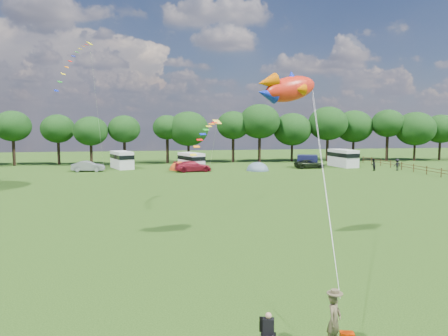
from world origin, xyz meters
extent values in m
plane|color=black|center=(0.00, 0.00, 0.00)|extent=(180.00, 180.00, 0.00)
cylinder|color=black|center=(-26.90, 55.70, 2.13)|extent=(0.49, 0.49, 4.25)
ellipsoid|color=black|center=(-26.90, 55.70, 6.45)|extent=(5.86, 5.86, 4.98)
cylinder|color=black|center=(-20.03, 56.31, 1.95)|extent=(0.47, 0.47, 3.90)
ellipsoid|color=black|center=(-20.03, 56.31, 6.00)|extent=(5.58, 5.58, 4.74)
cylinder|color=black|center=(-14.36, 53.27, 1.78)|extent=(0.44, 0.44, 3.56)
ellipsoid|color=black|center=(-14.36, 53.27, 5.64)|extent=(5.56, 5.56, 4.73)
cylinder|color=black|center=(-9.09, 54.23, 1.98)|extent=(0.47, 0.47, 3.95)
ellipsoid|color=black|center=(-9.09, 54.23, 5.95)|extent=(5.33, 5.33, 4.53)
cylinder|color=black|center=(-1.92, 56.03, 2.17)|extent=(0.50, 0.50, 4.33)
ellipsoid|color=black|center=(-1.92, 56.03, 6.19)|extent=(4.95, 4.95, 4.21)
cylinder|color=black|center=(1.70, 55.56, 1.66)|extent=(0.43, 0.43, 3.31)
ellipsoid|color=black|center=(1.70, 55.56, 5.95)|extent=(7.03, 7.03, 5.98)
cylinder|color=black|center=(9.66, 55.80, 2.18)|extent=(0.50, 0.50, 4.36)
ellipsoid|color=black|center=(9.66, 55.80, 6.56)|extent=(5.84, 5.84, 4.97)
cylinder|color=black|center=(14.25, 54.92, 2.27)|extent=(0.51, 0.51, 4.55)
ellipsoid|color=black|center=(14.25, 54.92, 7.23)|extent=(7.15, 7.15, 6.08)
cylinder|color=black|center=(20.49, 55.63, 1.61)|extent=(0.42, 0.42, 3.21)
ellipsoid|color=black|center=(20.49, 55.63, 5.80)|extent=(6.90, 6.90, 5.86)
cylinder|color=black|center=(26.98, 54.96, 2.09)|extent=(0.48, 0.48, 4.17)
ellipsoid|color=black|center=(26.98, 54.96, 6.86)|extent=(7.16, 7.16, 6.09)
cylinder|color=black|center=(32.97, 56.89, 1.83)|extent=(0.45, 0.45, 3.66)
ellipsoid|color=black|center=(32.97, 56.89, 6.31)|extent=(7.05, 7.05, 5.99)
cylinder|color=black|center=(38.41, 54.37, 2.32)|extent=(0.52, 0.52, 4.65)
ellipsoid|color=black|center=(38.41, 54.37, 6.88)|extent=(5.96, 5.96, 5.06)
cylinder|color=black|center=(43.16, 53.04, 1.59)|extent=(0.42, 0.42, 3.19)
ellipsoid|color=black|center=(43.16, 53.04, 5.89)|extent=(7.23, 7.23, 6.14)
cylinder|color=black|center=(48.55, 53.44, 1.76)|extent=(0.44, 0.44, 3.52)
ellipsoid|color=black|center=(48.55, 53.44, 5.86)|extent=(6.22, 6.22, 5.28)
cylinder|color=#472D19|center=(32.00, 30.00, 0.60)|extent=(0.12, 0.12, 1.20)
cylinder|color=#472D19|center=(32.00, 33.00, 0.60)|extent=(0.12, 0.12, 1.20)
cylinder|color=#472D19|center=(32.00, 31.50, 0.95)|extent=(0.08, 3.00, 0.08)
cylinder|color=#472D19|center=(32.00, 31.50, 0.55)|extent=(0.08, 3.00, 0.08)
cylinder|color=#472D19|center=(32.00, 36.00, 0.60)|extent=(0.12, 0.12, 1.20)
cylinder|color=#472D19|center=(32.00, 34.50, 0.95)|extent=(0.08, 3.00, 0.08)
cylinder|color=#472D19|center=(32.00, 34.50, 0.55)|extent=(0.08, 3.00, 0.08)
cylinder|color=#472D19|center=(32.00, 39.00, 0.60)|extent=(0.12, 0.12, 1.20)
cylinder|color=#472D19|center=(32.00, 37.50, 0.95)|extent=(0.08, 3.00, 0.08)
cylinder|color=#472D19|center=(32.00, 37.50, 0.55)|extent=(0.08, 3.00, 0.08)
cylinder|color=#472D19|center=(32.00, 42.00, 0.60)|extent=(0.12, 0.12, 1.20)
cylinder|color=#472D19|center=(32.00, 40.50, 0.95)|extent=(0.08, 3.00, 0.08)
cylinder|color=#472D19|center=(32.00, 40.50, 0.55)|extent=(0.08, 3.00, 0.08)
cylinder|color=#472D19|center=(32.00, 45.00, 0.60)|extent=(0.12, 0.12, 1.20)
cylinder|color=#472D19|center=(32.00, 43.50, 0.95)|extent=(0.08, 3.00, 0.08)
cylinder|color=#472D19|center=(32.00, 43.50, 0.55)|extent=(0.08, 3.00, 0.08)
cylinder|color=#472D19|center=(32.00, 48.00, 0.60)|extent=(0.12, 0.12, 1.20)
cylinder|color=#472D19|center=(32.00, 46.50, 0.95)|extent=(0.08, 3.00, 0.08)
cylinder|color=#472D19|center=(32.00, 46.50, 0.55)|extent=(0.08, 3.00, 0.08)
cylinder|color=#472D19|center=(32.00, 51.00, 0.60)|extent=(0.12, 0.12, 1.20)
cylinder|color=#472D19|center=(32.00, 49.50, 0.95)|extent=(0.08, 3.00, 0.08)
cylinder|color=#472D19|center=(32.00, 49.50, 0.55)|extent=(0.08, 3.00, 0.08)
imported|color=gray|center=(-13.69, 44.37, 0.75)|extent=(4.34, 1.83, 1.50)
imported|color=maroon|center=(1.12, 41.70, 0.76)|extent=(5.34, 2.82, 1.53)
imported|color=black|center=(19.35, 43.53, 0.64)|extent=(4.78, 2.27, 1.29)
cube|color=silver|center=(-9.16, 47.98, 1.31)|extent=(3.88, 5.71, 2.63)
cube|color=black|center=(-9.16, 47.98, 1.85)|extent=(3.96, 5.82, 0.62)
cylinder|color=black|center=(-8.60, 46.43, 0.37)|extent=(0.79, 0.51, 0.74)
cylinder|color=black|center=(-9.72, 49.54, 0.37)|extent=(0.79, 0.51, 0.74)
cube|color=silver|center=(1.21, 45.08, 1.24)|extent=(3.82, 5.38, 2.47)
cube|color=black|center=(1.21, 45.08, 1.74)|extent=(3.90, 5.48, 0.59)
cylinder|color=black|center=(1.80, 43.64, 0.35)|extent=(0.74, 0.50, 0.70)
cylinder|color=black|center=(0.62, 46.52, 0.35)|extent=(0.74, 0.50, 0.70)
cube|color=silver|center=(25.47, 45.00, 1.37)|extent=(3.11, 5.75, 2.73)
cube|color=black|center=(25.47, 45.00, 1.92)|extent=(3.17, 5.87, 0.65)
cylinder|color=black|center=(25.72, 43.30, 0.38)|extent=(0.80, 0.39, 0.77)
cylinder|color=black|center=(25.21, 46.70, 0.38)|extent=(0.80, 0.39, 0.77)
ellipsoid|color=#BD3E10|center=(-0.55, 44.48, 0.02)|extent=(3.04, 3.50, 2.50)
cylinder|color=#BD3E10|center=(-0.55, 44.48, 0.04)|extent=(3.19, 3.19, 0.08)
ellipsoid|color=slate|center=(10.63, 41.63, 0.02)|extent=(3.17, 3.65, 2.48)
cylinder|color=slate|center=(10.63, 41.63, 0.04)|extent=(3.33, 3.33, 0.08)
cube|color=black|center=(19.47, 44.97, 0.97)|extent=(3.74, 3.37, 1.93)
imported|color=brown|center=(0.80, -7.98, 0.85)|extent=(0.73, 0.72, 1.70)
cube|color=black|center=(-1.25, -7.77, 0.41)|extent=(0.58, 0.57, 0.04)
cube|color=black|center=(-1.25, -7.56, 0.67)|extent=(0.46, 0.18, 0.49)
cube|color=black|center=(-1.25, -7.74, 0.70)|extent=(0.39, 0.31, 0.52)
sphere|color=tan|center=(-1.25, -7.75, 1.06)|extent=(0.20, 0.20, 0.20)
ellipsoid|color=red|center=(3.11, 3.85, 8.88)|extent=(3.76, 2.25, 2.04)
ellipsoid|color=yellow|center=(3.11, 3.85, 8.72)|extent=(2.35, 1.38, 1.12)
cone|color=#D55D00|center=(1.63, 3.42, 9.20)|extent=(1.45, 1.21, 1.07)
cone|color=#0F23B1|center=(1.63, 3.42, 8.57)|extent=(1.45, 1.21, 1.07)
cone|color=#0F23B1|center=(3.21, 3.87, 9.54)|extent=(0.97, 1.08, 0.91)
sphere|color=white|center=(4.18, 4.54, 9.07)|extent=(0.34, 0.34, 0.34)
sphere|color=black|center=(4.24, 4.62, 9.07)|extent=(0.17, 0.17, 0.17)
cube|color=yellow|center=(-11.17, 30.42, 15.63)|extent=(0.74, 0.78, 0.37)
cube|color=red|center=(-11.44, 29.92, 15.40)|extent=(0.46, 0.59, 0.10)
cube|color=orange|center=(-11.71, 29.43, 15.14)|extent=(0.46, 0.59, 0.11)
cube|color=yellow|center=(-11.98, 28.93, 14.79)|extent=(0.46, 0.59, 0.12)
cube|color=#198C1E|center=(-12.25, 28.44, 14.37)|extent=(0.45, 0.59, 0.13)
cube|color=#0C1EB2|center=(-12.52, 27.94, 13.86)|extent=(0.45, 0.59, 0.14)
cube|color=red|center=(-12.79, 27.45, 13.28)|extent=(0.44, 0.58, 0.15)
cube|color=orange|center=(-13.06, 26.95, 12.61)|extent=(0.44, 0.58, 0.16)
cube|color=yellow|center=(-13.33, 26.46, 11.87)|extent=(0.43, 0.58, 0.17)
cube|color=#198C1E|center=(-13.60, 25.96, 11.04)|extent=(0.43, 0.57, 0.18)
cube|color=#0C1EB2|center=(-13.87, 25.47, 10.14)|extent=(0.42, 0.57, 0.18)
cube|color=yellow|center=(0.99, 17.51, 7.06)|extent=(0.80, 0.76, 0.38)
cube|color=red|center=(0.68, 16.97, 6.99)|extent=(0.61, 0.47, 0.11)
cube|color=orange|center=(0.36, 16.43, 6.87)|extent=(0.61, 0.46, 0.12)
cube|color=yellow|center=(0.05, 15.89, 6.68)|extent=(0.60, 0.46, 0.13)
cube|color=#198C1E|center=(-0.27, 15.35, 6.41)|extent=(0.60, 0.46, 0.14)
cube|color=#0C1EB2|center=(-0.58, 14.81, 6.06)|extent=(0.60, 0.45, 0.15)
cube|color=red|center=(-0.90, 14.27, 5.63)|extent=(0.60, 0.45, 0.16)
cube|color=orange|center=(-1.21, 13.73, 5.11)|extent=(0.60, 0.44, 0.16)
cube|color=yellow|center=(-1.53, 13.19, 4.52)|extent=(0.59, 0.44, 0.17)
imported|color=black|center=(27.10, 38.40, 0.89)|extent=(1.01, 0.95, 1.77)
imported|color=black|center=(30.83, 38.27, 0.86)|extent=(1.16, 0.63, 1.72)
camera|label=1|loc=(-4.74, -20.25, 6.97)|focal=35.00mm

